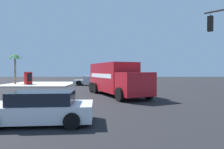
# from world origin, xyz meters

# --- Properties ---
(ground_plane) EXTENTS (100.00, 100.00, 0.00)m
(ground_plane) POSITION_xyz_m (0.00, 0.00, 0.00)
(ground_plane) COLOR black
(sidewalk_corner_far) EXTENTS (10.10, 10.10, 0.14)m
(sidewalk_corner_far) POSITION_xyz_m (12.10, 12.10, 0.07)
(sidewalk_corner_far) COLOR beige
(sidewalk_corner_far) RESTS_ON ground
(delivery_truck) EXTENTS (8.05, 5.46, 2.85)m
(delivery_truck) POSITION_xyz_m (-0.79, 0.67, 1.48)
(delivery_truck) COLOR #AD141E
(delivery_truck) RESTS_ON ground
(pickup_silver) EXTENTS (2.50, 5.31, 1.38)m
(pickup_silver) POSITION_xyz_m (10.50, 3.96, 0.73)
(pickup_silver) COLOR #B7BABF
(pickup_silver) RESTS_ON ground
(sedan_white) EXTENTS (2.26, 4.41, 1.31)m
(sedan_white) POSITION_xyz_m (-9.48, 4.04, 0.63)
(sedan_white) COLOR white
(sedan_white) RESTS_ON ground
(vending_machine_red) EXTENTS (1.17, 1.15, 1.85)m
(vending_machine_red) POSITION_xyz_m (10.62, 13.40, 1.07)
(vending_machine_red) COLOR red
(vending_machine_red) RESTS_ON sidewalk_corner_far
(palm_tree_far) EXTENTS (2.32, 2.44, 4.60)m
(palm_tree_far) POSITION_xyz_m (11.17, 15.61, 3.15)
(palm_tree_far) COLOR #7A6647
(palm_tree_far) RESTS_ON sidewalk_corner_far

